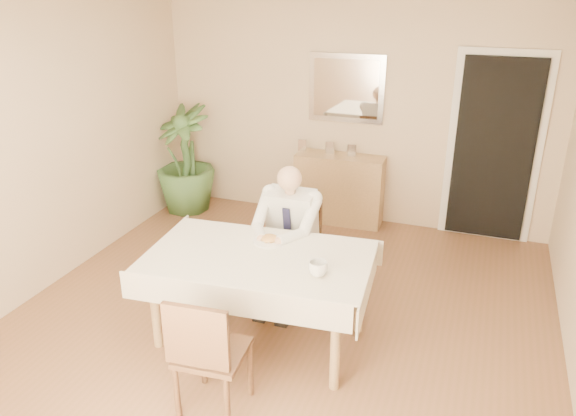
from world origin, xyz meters
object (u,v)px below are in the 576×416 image
(coffee_mug, at_px, (318,269))
(potted_palm, at_px, (184,159))
(seated_man, at_px, (286,231))
(sideboard, at_px, (339,189))
(chair_far, at_px, (296,239))
(chair_near, at_px, (206,351))
(dining_table, at_px, (259,265))

(coffee_mug, relative_size, potted_palm, 0.11)
(seated_man, xyz_separation_m, sideboard, (-0.03, 1.88, -0.29))
(chair_far, relative_size, potted_palm, 0.67)
(potted_palm, bearing_deg, chair_far, -34.73)
(seated_man, distance_m, coffee_mug, 0.91)
(seated_man, distance_m, sideboard, 1.91)
(sideboard, bearing_deg, chair_near, -91.26)
(seated_man, bearing_deg, chair_near, -89.69)
(coffee_mug, distance_m, sideboard, 2.71)
(chair_far, xyz_separation_m, potted_palm, (-1.90, 1.31, 0.16))
(dining_table, bearing_deg, sideboard, 86.07)
(chair_near, height_order, sideboard, chair_near)
(chair_far, height_order, chair_near, chair_near)
(chair_far, relative_size, sideboard, 0.86)
(coffee_mug, xyz_separation_m, sideboard, (-0.54, 2.62, -0.40))
(chair_far, distance_m, chair_near, 1.77)
(chair_near, bearing_deg, chair_far, 85.75)
(potted_palm, bearing_deg, coffee_mug, -44.11)
(chair_far, height_order, sideboard, chair_far)
(seated_man, bearing_deg, chair_far, 90.00)
(coffee_mug, bearing_deg, chair_far, 116.73)
(dining_table, bearing_deg, chair_near, -94.00)
(sideboard, relative_size, potted_palm, 0.78)
(chair_far, bearing_deg, dining_table, -85.81)
(sideboard, distance_m, potted_palm, 1.91)
(chair_far, xyz_separation_m, chair_near, (0.01, -1.77, 0.02))
(dining_table, xyz_separation_m, seated_man, (0.00, 0.59, 0.02))
(chair_near, bearing_deg, sideboard, 86.06)
(dining_table, relative_size, sideboard, 1.77)
(dining_table, distance_m, sideboard, 2.49)
(dining_table, distance_m, chair_far, 0.90)
(seated_man, xyz_separation_m, potted_palm, (-1.90, 1.60, -0.04))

